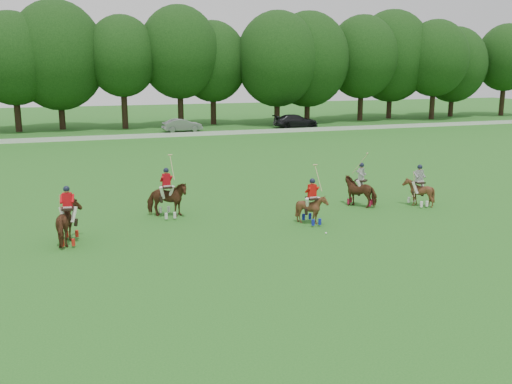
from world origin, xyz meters
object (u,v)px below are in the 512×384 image
object	(u,v)px
polo_red_a	(69,223)
polo_stripe_a	(361,190)
car_mid	(182,125)
car_right	(296,121)
polo_stripe_b	(418,191)
polo_red_c	(312,208)
polo_ball	(326,233)
polo_red_b	(167,199)

from	to	relation	value
polo_red_a	polo_stripe_a	distance (m)	14.53
car_mid	polo_stripe_a	size ratio (longest dim) A/B	1.55
car_right	polo_stripe_b	xyz separation A→B (m)	(-9.36, -38.20, -0.01)
polo_red_c	polo_stripe_a	xyz separation A→B (m)	(3.85, 2.37, 0.07)
polo_red_c	polo_stripe_a	world-z (taller)	polo_stripe_a
polo_ball	polo_stripe_a	bearing A→B (deg)	45.99
car_mid	polo_ball	size ratio (longest dim) A/B	48.36
car_mid	car_right	bearing A→B (deg)	-93.25
car_right	polo_red_b	xyz separation A→B (m)	(-22.04, -36.17, 0.09)
car_mid	polo_ball	distance (m)	41.35
car_right	polo_stripe_b	world-z (taller)	polo_stripe_b
car_right	polo_red_a	bearing A→B (deg)	149.12
polo_red_c	polo_ball	size ratio (longest dim) A/B	29.66
car_mid	car_right	size ratio (longest dim) A/B	0.81
car_mid	polo_red_b	bearing A→B (deg)	163.74
car_mid	polo_stripe_b	bearing A→B (deg)	-176.78
car_mid	car_right	xyz separation A→B (m)	(13.69, 0.00, 0.06)
car_mid	polo_red_a	world-z (taller)	polo_red_a
polo_red_c	polo_red_b	bearing A→B (deg)	150.52
polo_red_a	polo_red_b	distance (m)	5.36
car_mid	polo_ball	xyz separation A→B (m)	(-2.42, -41.27, -0.67)
polo_red_c	polo_stripe_a	size ratio (longest dim) A/B	0.95
polo_stripe_a	polo_red_a	bearing A→B (deg)	-172.76
polo_red_a	polo_red_b	world-z (taller)	polo_red_b
car_mid	polo_red_a	bearing A→B (deg)	158.47
polo_ball	car_mid	bearing A→B (deg)	86.65
car_right	polo_red_c	xyz separation A→B (m)	(-16.02, -39.57, -0.03)
car_right	polo_red_a	size ratio (longest dim) A/B	2.23
polo_red_b	polo_red_c	bearing A→B (deg)	-29.48
polo_stripe_a	polo_stripe_b	world-z (taller)	polo_stripe_a
car_mid	polo_red_b	world-z (taller)	polo_red_b
polo_red_c	car_mid	bearing A→B (deg)	86.63
polo_ball	polo_red_b	bearing A→B (deg)	139.32
polo_red_a	polo_stripe_a	size ratio (longest dim) A/B	0.85
polo_stripe_a	polo_ball	bearing A→B (deg)	-134.01
car_mid	polo_ball	world-z (taller)	car_mid
polo_red_c	polo_stripe_b	size ratio (longest dim) A/B	1.23
polo_red_b	polo_ball	world-z (taller)	polo_red_b
polo_red_a	polo_ball	size ratio (longest dim) A/B	26.59
polo_ball	car_right	bearing A→B (deg)	68.68
polo_stripe_b	car_mid	bearing A→B (deg)	96.47
car_mid	polo_red_a	distance (m)	41.11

